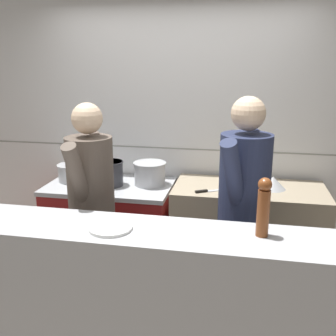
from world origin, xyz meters
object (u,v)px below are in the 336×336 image
object	(u,v)px
pepper_mill	(264,206)
chef_head_cook	(92,203)
sauce_pot	(110,173)
oven_range	(112,226)
chef_sous	(243,207)
mixing_bowl_steel	(273,183)
stock_pot	(72,172)
plated_dish_main	(111,228)
braising_pot	(150,173)
chefs_knife	(210,191)

from	to	relation	value
pepper_mill	chef_head_cook	size ratio (longest dim) A/B	0.20
sauce_pot	pepper_mill	bearing A→B (deg)	-42.60
oven_range	chef_sous	size ratio (longest dim) A/B	0.66
mixing_bowl_steel	stock_pot	bearing A→B (deg)	179.36
sauce_pot	pepper_mill	distance (m)	1.82
chef_head_cook	sauce_pot	bearing A→B (deg)	98.71
plated_dish_main	pepper_mill	distance (m)	0.89
pepper_mill	chef_head_cook	xyz separation A→B (m)	(-1.23, 0.52, -0.26)
oven_range	braising_pot	world-z (taller)	braising_pot
oven_range	chef_sous	bearing A→B (deg)	-28.88
chef_head_cook	chef_sous	xyz separation A→B (m)	(1.13, 0.05, 0.03)
oven_range	chef_head_cook	xyz separation A→B (m)	(0.11, -0.73, 0.52)
plated_dish_main	mixing_bowl_steel	bearing A→B (deg)	53.02
stock_pot	mixing_bowl_steel	bearing A→B (deg)	-0.64
braising_pot	mixing_bowl_steel	size ratio (longest dim) A/B	1.36
stock_pot	chef_head_cook	distance (m)	0.91
plated_dish_main	pepper_mill	size ratio (longest dim) A/B	0.75
braising_pot	mixing_bowl_steel	world-z (taller)	braising_pot
mixing_bowl_steel	chef_head_cook	xyz separation A→B (m)	(-1.37, -0.74, -0.01)
mixing_bowl_steel	pepper_mill	size ratio (longest dim) A/B	0.66
stock_pot	pepper_mill	world-z (taller)	pepper_mill
oven_range	mixing_bowl_steel	distance (m)	1.58
oven_range	chef_sous	distance (m)	1.52
oven_range	chef_head_cook	size ratio (longest dim) A/B	0.69
mixing_bowl_steel	plated_dish_main	world-z (taller)	plated_dish_main
braising_pot	chef_sous	xyz separation A→B (m)	(0.87, -0.74, 0.01)
mixing_bowl_steel	sauce_pot	bearing A→B (deg)	-178.54
mixing_bowl_steel	chefs_knife	size ratio (longest dim) A/B	0.75
braising_pot	chef_sous	world-z (taller)	chef_sous
braising_pot	plated_dish_main	world-z (taller)	braising_pot
oven_range	pepper_mill	bearing A→B (deg)	-42.96
stock_pot	plated_dish_main	size ratio (longest dim) A/B	1.07
plated_dish_main	chef_sous	world-z (taller)	chef_sous
oven_range	chef_head_cook	world-z (taller)	chef_head_cook
sauce_pot	chef_sous	world-z (taller)	chef_sous
stock_pot	pepper_mill	xyz separation A→B (m)	(1.74, -1.28, 0.26)
mixing_bowl_steel	chef_sous	distance (m)	0.73
braising_pot	oven_range	bearing A→B (deg)	-170.82
chefs_knife	oven_range	bearing A→B (deg)	169.78
stock_pot	sauce_pot	size ratio (longest dim) A/B	1.08
oven_range	sauce_pot	xyz separation A→B (m)	(0.02, -0.03, 0.55)
chef_sous	sauce_pot	bearing A→B (deg)	171.65
braising_pot	chef_head_cook	size ratio (longest dim) A/B	0.18
sauce_pot	braising_pot	world-z (taller)	sauce_pot
oven_range	chefs_knife	xyz separation A→B (m)	(0.96, -0.17, 0.48)
sauce_pot	braising_pot	xyz separation A→B (m)	(0.36, 0.09, -0.01)
sauce_pot	chef_head_cook	world-z (taller)	chef_head_cook
stock_pot	chef_sous	bearing A→B (deg)	-23.61
braising_pot	mixing_bowl_steel	bearing A→B (deg)	-2.73
sauce_pot	plated_dish_main	bearing A→B (deg)	-70.59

